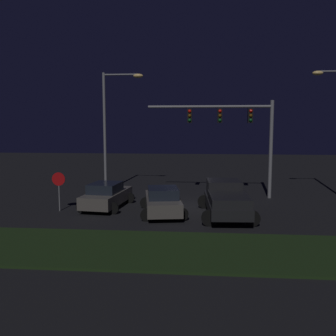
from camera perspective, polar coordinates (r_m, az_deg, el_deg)
ground_plane at (r=22.43m, az=2.97°, el=-6.01°), size 80.00×80.00×0.00m
grass_median at (r=14.92m, az=1.86°, el=-12.43°), size 24.26×4.58×0.10m
pickup_truck at (r=20.42m, az=8.82°, el=-4.49°), size 3.07×5.50×1.80m
car_sedan at (r=20.57m, az=-0.82°, el=-5.06°), size 2.95×4.64×1.51m
car_sedan_far at (r=22.45m, az=-9.39°, el=-4.15°), size 2.81×4.58×1.51m
traffic_signal_gantry at (r=25.26m, az=10.09°, el=6.53°), size 8.32×0.56×6.50m
street_lamp_left at (r=27.35m, az=-8.51°, el=7.62°), size 2.94×0.44×8.59m
stop_sign at (r=22.05m, az=-16.38°, el=-2.37°), size 0.76×0.08×2.23m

